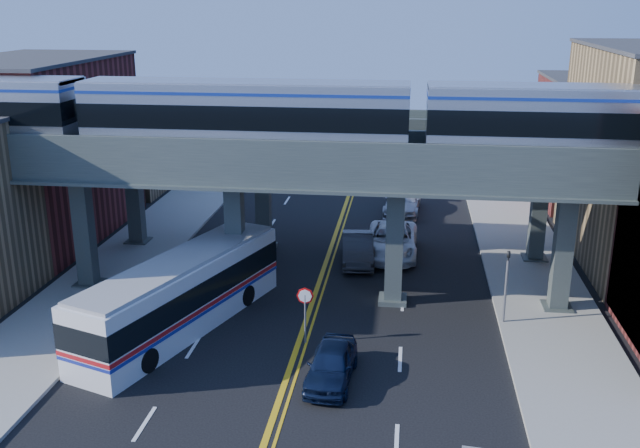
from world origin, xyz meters
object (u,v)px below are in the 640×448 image
(transit_train, at_px, (246,114))
(car_lane_a, at_px, (331,364))
(stop_sign, at_px, (305,306))
(car_lane_b, at_px, (358,249))
(traffic_signal, at_px, (507,279))
(transit_bus, at_px, (182,295))
(car_lane_d, at_px, (403,201))
(car_lane_c, at_px, (392,241))

(transit_train, distance_m, car_lane_a, 12.85)
(stop_sign, relative_size, car_lane_b, 0.53)
(transit_train, xyz_separation_m, traffic_signal, (12.46, -2.00, -7.00))
(transit_bus, xyz_separation_m, car_lane_b, (7.33, 9.64, -0.83))
(car_lane_a, distance_m, car_lane_d, 24.17)
(transit_bus, relative_size, car_lane_a, 2.93)
(transit_train, relative_size, car_lane_c, 7.60)
(transit_bus, relative_size, car_lane_c, 2.01)
(traffic_signal, distance_m, car_lane_b, 10.60)
(stop_sign, height_order, car_lane_d, stop_sign)
(transit_train, xyz_separation_m, car_lane_d, (7.48, 15.92, -8.43))
(traffic_signal, bearing_deg, car_lane_c, 121.37)
(car_lane_c, distance_m, car_lane_d, 8.96)
(stop_sign, relative_size, car_lane_a, 0.61)
(transit_bus, bearing_deg, transit_train, -8.93)
(transit_train, height_order, car_lane_b, transit_train)
(car_lane_b, bearing_deg, traffic_signal, -50.65)
(car_lane_b, xyz_separation_m, car_lane_d, (2.41, 10.48, 0.05))
(transit_bus, height_order, car_lane_c, transit_bus)
(car_lane_c, height_order, car_lane_d, car_lane_c)
(car_lane_d, bearing_deg, traffic_signal, -70.93)
(transit_bus, xyz_separation_m, car_lane_d, (9.75, 20.12, -0.78))
(transit_train, xyz_separation_m, stop_sign, (3.56, -5.00, -7.54))
(traffic_signal, xyz_separation_m, transit_bus, (-14.73, -2.20, -0.65))
(stop_sign, distance_m, traffic_signal, 9.41)
(traffic_signal, xyz_separation_m, car_lane_b, (-7.40, 7.44, -1.48))
(transit_train, relative_size, transit_bus, 3.79)
(traffic_signal, xyz_separation_m, car_lane_a, (-7.40, -6.13, -1.56))
(transit_train, distance_m, stop_sign, 9.73)
(car_lane_a, height_order, car_lane_c, car_lane_c)
(car_lane_a, bearing_deg, stop_sign, 118.87)
(transit_bus, xyz_separation_m, car_lane_c, (9.27, 11.16, -0.77))
(stop_sign, xyz_separation_m, car_lane_b, (1.50, 10.44, -0.94))
(car_lane_c, bearing_deg, stop_sign, -105.67)
(car_lane_a, bearing_deg, traffic_signal, 42.90)
(car_lane_d, bearing_deg, stop_sign, -97.07)
(traffic_signal, bearing_deg, car_lane_a, -140.36)
(stop_sign, relative_size, traffic_signal, 0.64)
(traffic_signal, relative_size, car_lane_c, 0.65)
(stop_sign, xyz_separation_m, car_lane_a, (1.50, -3.13, -1.02))
(stop_sign, bearing_deg, car_lane_d, 79.40)
(stop_sign, xyz_separation_m, car_lane_c, (3.43, 11.97, -0.88))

